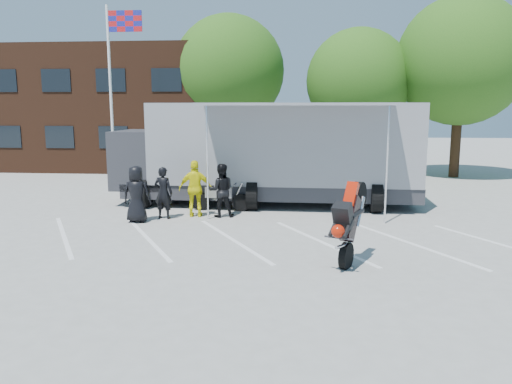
# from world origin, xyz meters

# --- Properties ---
(ground) EXTENTS (100.00, 100.00, 0.00)m
(ground) POSITION_xyz_m (0.00, 0.00, 0.00)
(ground) COLOR #A1A19C
(ground) RESTS_ON ground
(parking_bay_lines) EXTENTS (18.09, 13.33, 0.01)m
(parking_bay_lines) POSITION_xyz_m (0.00, 1.00, 0.01)
(parking_bay_lines) COLOR white
(parking_bay_lines) RESTS_ON ground
(office_building) EXTENTS (18.00, 8.00, 7.00)m
(office_building) POSITION_xyz_m (-10.00, 18.00, 3.50)
(office_building) COLOR #452516
(office_building) RESTS_ON ground
(flagpole) EXTENTS (1.61, 0.12, 8.00)m
(flagpole) POSITION_xyz_m (-6.24, 10.00, 5.05)
(flagpole) COLOR white
(flagpole) RESTS_ON ground
(tree_left) EXTENTS (6.12, 6.12, 8.64)m
(tree_left) POSITION_xyz_m (-2.00, 16.00, 5.57)
(tree_left) COLOR #382314
(tree_left) RESTS_ON ground
(tree_mid) EXTENTS (5.44, 5.44, 7.68)m
(tree_mid) POSITION_xyz_m (5.00, 15.00, 4.94)
(tree_mid) COLOR #382314
(tree_mid) RESTS_ON ground
(tree_right) EXTENTS (6.46, 6.46, 9.12)m
(tree_right) POSITION_xyz_m (10.00, 14.50, 5.88)
(tree_right) COLOR #382314
(tree_right) RESTS_ON ground
(transporter_truck) EXTENTS (11.84, 5.90, 3.73)m
(transporter_truck) POSITION_xyz_m (0.92, 6.20, 0.00)
(transporter_truck) COLOR gray
(transporter_truck) RESTS_ON ground
(parked_motorcycle) EXTENTS (2.14, 0.85, 1.10)m
(parked_motorcycle) POSITION_xyz_m (-0.75, 4.88, 0.00)
(parked_motorcycle) COLOR #A8A8AD
(parked_motorcycle) RESTS_ON ground
(stunt_bike_rider) EXTENTS (1.50, 1.97, 2.09)m
(stunt_bike_rider) POSITION_xyz_m (3.33, -0.57, 0.00)
(stunt_bike_rider) COLOR black
(stunt_bike_rider) RESTS_ON ground
(spectator_leather_a) EXTENTS (0.88, 0.57, 1.79)m
(spectator_leather_a) POSITION_xyz_m (-3.09, 2.89, 0.89)
(spectator_leather_a) COLOR black
(spectator_leather_a) RESTS_ON ground
(spectator_leather_b) EXTENTS (0.68, 0.50, 1.70)m
(spectator_leather_b) POSITION_xyz_m (-2.39, 3.46, 0.85)
(spectator_leather_b) COLOR black
(spectator_leather_b) RESTS_ON ground
(spectator_leather_c) EXTENTS (0.97, 0.82, 1.76)m
(spectator_leather_c) POSITION_xyz_m (-0.57, 3.89, 0.88)
(spectator_leather_c) COLOR black
(spectator_leather_c) RESTS_ON ground
(spectator_hivis) EXTENTS (1.14, 0.59, 1.87)m
(spectator_hivis) POSITION_xyz_m (-1.41, 3.84, 0.93)
(spectator_hivis) COLOR #F2EB0C
(spectator_hivis) RESTS_ON ground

